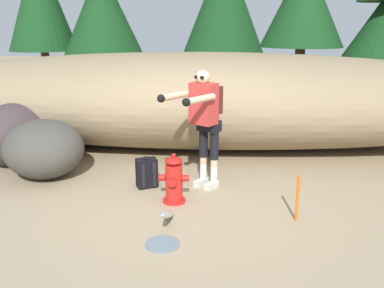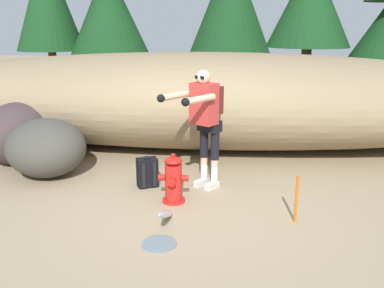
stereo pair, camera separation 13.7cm
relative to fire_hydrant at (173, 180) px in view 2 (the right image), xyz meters
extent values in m
cube|color=#998466|center=(0.18, -0.18, -0.33)|extent=(56.00, 56.00, 0.04)
ellipsoid|color=#897556|center=(0.18, 2.92, 0.61)|extent=(13.76, 3.20, 1.85)
cylinder|color=red|center=(0.00, 0.00, -0.29)|extent=(0.31, 0.31, 0.04)
cylinder|color=red|center=(0.00, 0.00, -0.02)|extent=(0.23, 0.23, 0.50)
ellipsoid|color=red|center=(0.00, 0.00, 0.28)|extent=(0.24, 0.24, 0.10)
cylinder|color=red|center=(0.00, 0.00, 0.35)|extent=(0.06, 0.06, 0.05)
cylinder|color=red|center=(-0.16, 0.00, 0.04)|extent=(0.09, 0.09, 0.09)
cylinder|color=red|center=(0.16, 0.00, 0.04)|extent=(0.09, 0.09, 0.09)
cylinder|color=red|center=(0.00, -0.16, 0.04)|extent=(0.11, 0.09, 0.11)
ellipsoid|color=silver|center=(0.00, -0.67, -0.19)|extent=(0.10, 1.05, 0.54)
cylinder|color=slate|center=(0.00, -1.17, -0.31)|extent=(0.39, 0.39, 0.01)
cube|color=beige|center=(0.50, 0.54, -0.27)|extent=(0.23, 0.27, 0.09)
cylinder|color=white|center=(0.53, 0.59, -0.10)|extent=(0.10, 0.10, 0.24)
cylinder|color=#DBAD89|center=(0.53, 0.59, 0.07)|extent=(0.10, 0.10, 0.11)
cylinder|color=black|center=(0.53, 0.59, 0.35)|extent=(0.13, 0.13, 0.44)
cube|color=beige|center=(0.33, 0.66, -0.27)|extent=(0.23, 0.27, 0.09)
cylinder|color=white|center=(0.37, 0.71, -0.10)|extent=(0.10, 0.10, 0.24)
cylinder|color=#DBAD89|center=(0.37, 0.71, 0.07)|extent=(0.10, 0.10, 0.11)
cylinder|color=black|center=(0.37, 0.71, 0.35)|extent=(0.13, 0.13, 0.44)
cube|color=black|center=(0.45, 0.65, 0.62)|extent=(0.38, 0.35, 0.16)
cube|color=#B2332D|center=(0.37, 0.54, 0.97)|extent=(0.43, 0.40, 0.59)
cube|color=#511E19|center=(0.49, 0.70, 1.00)|extent=(0.32, 0.29, 0.40)
sphere|color=#DBAD89|center=(0.36, 0.52, 1.34)|extent=(0.20, 0.20, 0.20)
cube|color=black|center=(0.31, 0.45, 1.35)|extent=(0.13, 0.10, 0.04)
cylinder|color=#DBAD89|center=(0.34, 0.11, 1.10)|extent=(0.41, 0.53, 0.09)
sphere|color=black|center=(0.19, -0.11, 1.10)|extent=(0.11, 0.11, 0.11)
cylinder|color=#DBAD89|center=(-0.02, 0.36, 1.10)|extent=(0.41, 0.53, 0.09)
sphere|color=black|center=(-0.17, 0.14, 1.10)|extent=(0.11, 0.11, 0.11)
cube|color=black|center=(-0.47, 0.54, -0.09)|extent=(0.36, 0.31, 0.44)
cube|color=black|center=(-0.53, 0.65, -0.16)|extent=(0.22, 0.14, 0.20)
torus|color=black|center=(-0.47, 0.54, 0.15)|extent=(0.10, 0.10, 0.02)
cube|color=black|center=(-0.50, 0.40, -0.09)|extent=(0.06, 0.05, 0.37)
cube|color=black|center=(-0.35, 0.47, -0.09)|extent=(0.06, 0.05, 0.37)
ellipsoid|color=#43413B|center=(-2.18, 0.88, 0.15)|extent=(1.83, 1.83, 0.93)
ellipsoid|color=#403335|center=(-2.93, 1.48, 0.22)|extent=(1.45, 1.64, 1.07)
cylinder|color=#47331E|center=(-4.96, 7.79, 0.48)|extent=(0.25, 0.25, 1.59)
cylinder|color=#47331E|center=(-3.00, 7.60, 0.36)|extent=(0.30, 0.30, 1.34)
cone|color=#143D19|center=(-3.00, 7.60, 2.41)|extent=(2.53, 2.53, 2.75)
cylinder|color=#47331E|center=(0.65, 9.02, 0.28)|extent=(0.35, 0.35, 1.19)
cone|color=#143D19|center=(0.65, 9.02, 2.67)|extent=(2.90, 2.90, 3.58)
cylinder|color=#47331E|center=(2.91, 7.43, 0.56)|extent=(0.29, 0.29, 1.74)
cone|color=#143D19|center=(2.91, 7.43, 2.68)|extent=(2.40, 2.40, 2.52)
cylinder|color=#E55914|center=(1.58, -0.46, -0.01)|extent=(0.04, 0.04, 0.60)
camera|label=1|loc=(0.62, -5.30, 2.03)|focal=39.11mm
camera|label=2|loc=(0.76, -5.29, 2.03)|focal=39.11mm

